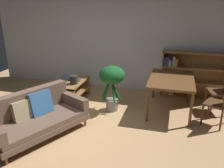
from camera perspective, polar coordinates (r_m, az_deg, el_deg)
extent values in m
plane|color=tan|center=(4.58, -9.11, -11.92)|extent=(8.16, 8.16, 0.00)
cube|color=silver|center=(6.53, 0.02, 10.63)|extent=(6.80, 0.10, 2.70)
cylinder|color=brown|center=(4.83, -6.42, -9.06)|extent=(0.04, 0.04, 0.14)
cylinder|color=brown|center=(4.12, -23.92, -16.36)|extent=(0.04, 0.04, 0.14)
cylinder|color=brown|center=(5.34, -11.69, -6.40)|extent=(0.04, 0.04, 0.14)
cube|color=brown|center=(4.63, -17.06, -9.52)|extent=(1.55, 1.95, 0.10)
cube|color=brown|center=(4.58, -17.18, -8.43)|extent=(1.49, 1.88, 0.10)
cube|color=brown|center=(4.74, -19.63, -4.12)|extent=(0.92, 1.59, 0.44)
cube|color=brown|center=(4.92, -9.34, -3.75)|extent=(0.79, 0.49, 0.21)
cube|color=tan|center=(4.57, -20.57, -5.95)|extent=(0.32, 0.40, 0.37)
cube|color=#336093|center=(4.69, -16.74, -4.40)|extent=(0.42, 0.50, 0.45)
cube|color=olive|center=(6.33, -6.89, -0.10)|extent=(0.39, 0.04, 0.50)
cube|color=olive|center=(5.49, -10.74, -3.51)|extent=(0.39, 0.04, 0.50)
cube|color=olive|center=(5.91, -8.67, -1.78)|extent=(0.39, 1.00, 0.04)
cube|color=olive|center=(5.82, -8.79, 0.44)|extent=(0.39, 1.04, 0.04)
cube|color=olive|center=(5.99, -8.56, -3.75)|extent=(0.39, 1.00, 0.04)
cube|color=#333338|center=(5.95, -8.55, 1.16)|extent=(0.29, 0.33, 0.02)
cube|color=black|center=(5.99, -10.65, 1.72)|extent=(0.26, 0.32, 0.10)
cylinder|color=#2D2823|center=(5.62, -9.11, 1.01)|extent=(0.18, 0.18, 0.20)
cylinder|color=slate|center=(5.61, -9.14, 1.40)|extent=(0.10, 0.10, 0.01)
cylinder|color=#9E9389|center=(5.40, 0.04, -4.93)|extent=(0.27, 0.27, 0.26)
cylinder|color=#195623|center=(5.27, 1.03, -2.05)|extent=(0.23, 0.06, 0.37)
cylinder|color=#195623|center=(5.31, 0.63, -1.37)|extent=(0.12, 0.15, 0.44)
cylinder|color=#195623|center=(5.33, -1.17, -0.59)|extent=(0.29, 0.15, 0.57)
cylinder|color=#195623|center=(5.22, -1.01, -0.71)|extent=(0.22, 0.13, 0.62)
cylinder|color=#195623|center=(5.18, 0.35, -2.12)|extent=(0.14, 0.21, 0.42)
ellipsoid|color=#195623|center=(5.15, 0.04, 2.19)|extent=(0.55, 0.55, 0.39)
cylinder|color=brown|center=(6.04, 9.94, -0.19)|extent=(0.06, 0.06, 0.71)
cylinder|color=brown|center=(4.88, 8.42, -5.06)|extent=(0.06, 0.06, 0.71)
cylinder|color=brown|center=(6.04, 17.91, -0.90)|extent=(0.06, 0.06, 0.71)
cylinder|color=brown|center=(4.87, 18.34, -5.96)|extent=(0.06, 0.06, 0.71)
cube|color=brown|center=(5.31, 14.00, 1.03)|extent=(0.94, 1.36, 0.05)
cylinder|color=#56351E|center=(5.07, 20.67, -6.97)|extent=(0.04, 0.04, 0.43)
cylinder|color=#56351E|center=(5.40, 22.05, -5.50)|extent=(0.04, 0.04, 0.43)
cylinder|color=#56351E|center=(4.98, 24.59, -7.99)|extent=(0.04, 0.04, 0.43)
cube|color=#56351E|center=(5.09, 23.62, -4.32)|extent=(0.53, 0.54, 0.04)
cylinder|color=#56351E|center=(5.54, 22.59, -4.83)|extent=(0.04, 0.04, 0.45)
cylinder|color=#56351E|center=(5.89, 21.33, -3.22)|extent=(0.04, 0.04, 0.45)
cylinder|color=#56351E|center=(6.03, 24.88, -3.20)|extent=(0.04, 0.04, 0.45)
cube|color=#56351E|center=(5.70, 24.12, -1.73)|extent=(0.52, 0.52, 0.04)
cube|color=olive|center=(6.29, 11.89, 2.67)|extent=(0.04, 0.29, 1.17)
cube|color=olive|center=(6.16, 19.26, 7.07)|extent=(1.53, 0.29, 0.04)
cube|color=olive|center=(6.48, 18.14, -2.71)|extent=(1.53, 0.29, 0.04)
cube|color=olive|center=(6.42, 18.64, 2.39)|extent=(1.50, 0.04, 1.17)
cube|color=olive|center=(6.35, 18.50, 0.46)|extent=(1.50, 0.28, 0.04)
cube|color=olive|center=(6.25, 18.87, 3.69)|extent=(1.50, 0.28, 0.04)
cube|color=gold|center=(6.42, 12.16, -1.35)|extent=(0.05, 0.23, 0.17)
cube|color=orange|center=(6.41, 12.75, -1.18)|extent=(0.06, 0.24, 0.22)
cube|color=#337F47|center=(6.40, 13.25, -1.33)|extent=(0.04, 0.18, 0.21)
cube|color=silver|center=(6.41, 13.68, -1.42)|extent=(0.04, 0.24, 0.19)
cube|color=orange|center=(6.41, 14.17, -1.57)|extent=(0.06, 0.19, 0.17)
cube|color=orange|center=(6.28, 12.36, 2.14)|extent=(0.04, 0.22, 0.24)
cube|color=#993884|center=(6.29, 12.76, 1.70)|extent=(0.05, 0.19, 0.15)
cube|color=#337F47|center=(6.29, 13.23, 1.76)|extent=(0.05, 0.21, 0.17)
cube|color=black|center=(6.28, 13.78, 1.77)|extent=(0.05, 0.19, 0.19)
cube|color=orange|center=(6.29, 14.35, 1.74)|extent=(0.06, 0.24, 0.18)
cube|color=#2D5199|center=(6.18, 12.71, 5.35)|extent=(0.06, 0.18, 0.22)
cube|color=#993884|center=(6.17, 13.22, 5.33)|extent=(0.04, 0.18, 0.23)
cube|color=silver|center=(6.19, 13.63, 5.01)|extent=(0.04, 0.23, 0.16)
cube|color=#337F47|center=(6.19, 14.03, 4.93)|extent=(0.04, 0.22, 0.15)
cube|color=silver|center=(6.18, 14.57, 5.25)|extent=(0.06, 0.20, 0.24)
cube|color=gold|center=(6.18, 15.10, 5.01)|extent=(0.05, 0.22, 0.19)
cube|color=red|center=(6.18, 15.51, 5.04)|extent=(0.03, 0.20, 0.21)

